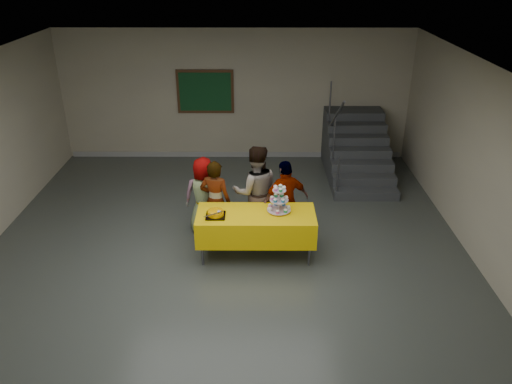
# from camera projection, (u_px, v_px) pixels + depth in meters

# --- Properties ---
(room_shell) EXTENTS (10.00, 10.04, 3.02)m
(room_shell) POSITION_uv_depth(u_px,v_px,m) (219.00, 147.00, 6.69)
(room_shell) COLOR #4C514C
(room_shell) RESTS_ON ground
(bake_table) EXTENTS (1.88, 0.78, 0.77)m
(bake_table) POSITION_uv_depth(u_px,v_px,m) (256.00, 225.00, 7.95)
(bake_table) COLOR #595960
(bake_table) RESTS_ON ground
(cupcake_stand) EXTENTS (0.38, 0.38, 0.44)m
(cupcake_stand) POSITION_uv_depth(u_px,v_px,m) (279.00, 201.00, 7.85)
(cupcake_stand) COLOR silver
(cupcake_stand) RESTS_ON bake_table
(bear_cake) EXTENTS (0.32, 0.36, 0.12)m
(bear_cake) POSITION_uv_depth(u_px,v_px,m) (216.00, 213.00, 7.76)
(bear_cake) COLOR black
(bear_cake) RESTS_ON bake_table
(schoolchild_a) EXTENTS (0.68, 0.45, 1.38)m
(schoolchild_a) POSITION_uv_depth(u_px,v_px,m) (204.00, 196.00, 8.61)
(schoolchild_a) COLOR slate
(schoolchild_a) RESTS_ON ground
(schoolchild_b) EXTENTS (0.59, 0.46, 1.45)m
(schoolchild_b) POSITION_uv_depth(u_px,v_px,m) (215.00, 201.00, 8.35)
(schoolchild_b) COLOR slate
(schoolchild_b) RESTS_ON ground
(schoolchild_c) EXTENTS (0.87, 0.72, 1.64)m
(schoolchild_c) POSITION_uv_depth(u_px,v_px,m) (256.00, 192.00, 8.46)
(schoolchild_c) COLOR slate
(schoolchild_c) RESTS_ON ground
(schoolchild_d) EXTENTS (0.91, 0.66, 1.44)m
(schoolchild_d) POSITION_uv_depth(u_px,v_px,m) (286.00, 201.00, 8.37)
(schoolchild_d) COLOR slate
(schoolchild_d) RESTS_ON ground
(staircase) EXTENTS (1.30, 2.40, 2.04)m
(staircase) POSITION_uv_depth(u_px,v_px,m) (355.00, 151.00, 11.10)
(staircase) COLOR #424447
(staircase) RESTS_ON ground
(noticeboard) EXTENTS (1.30, 0.05, 1.00)m
(noticeboard) POSITION_uv_depth(u_px,v_px,m) (205.00, 92.00, 11.38)
(noticeboard) COLOR #472B16
(noticeboard) RESTS_ON ground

